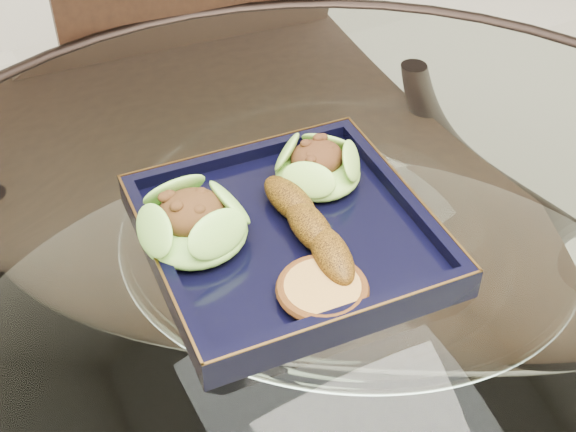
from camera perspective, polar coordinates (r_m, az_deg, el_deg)
dining_table at (r=0.91m, az=3.66°, el=-10.72°), size 1.13×1.13×0.77m
dining_chair at (r=1.24m, az=-4.00°, el=3.87°), size 0.49×0.49×1.01m
navy_plate at (r=0.80m, az=0.00°, el=-1.62°), size 0.29×0.29×0.02m
lettuce_wrap_left at (r=0.77m, az=-6.73°, el=-0.70°), size 0.13×0.13×0.04m
lettuce_wrap_right at (r=0.84m, az=2.15°, el=3.37°), size 0.12×0.12×0.03m
roasted_plantain at (r=0.77m, az=1.58°, el=-0.76°), size 0.04×0.16×0.03m
crumb_patty at (r=0.72m, az=2.46°, el=-5.31°), size 0.08×0.08×0.01m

